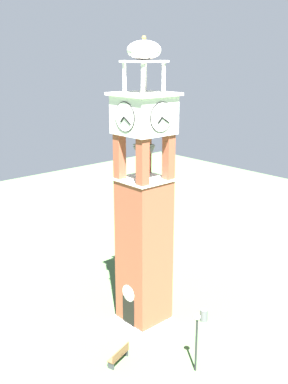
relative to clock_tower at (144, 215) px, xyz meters
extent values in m
plane|color=#476B3D|center=(0.00, 0.00, -7.49)|extent=(80.00, 80.00, 0.00)
cube|color=brown|center=(0.00, 0.00, -2.62)|extent=(2.65, 2.65, 9.74)
cube|color=silver|center=(0.00, 0.00, -7.32)|extent=(2.85, 2.85, 0.35)
cube|color=black|center=(0.00, -1.34, -6.34)|extent=(1.10, 0.04, 2.20)
cylinder|color=silver|center=(0.00, -1.34, -4.94)|extent=(1.10, 0.04, 1.10)
cube|color=brown|center=(-1.04, -1.04, 3.67)|extent=(0.56, 0.56, 2.85)
cube|color=brown|center=(1.04, -1.04, 3.67)|extent=(0.56, 0.56, 2.85)
cube|color=brown|center=(-1.04, 1.05, 3.67)|extent=(0.56, 0.56, 2.85)
cube|color=brown|center=(1.04, 1.05, 3.67)|extent=(0.56, 0.56, 2.85)
cube|color=silver|center=(0.00, 0.00, 2.30)|extent=(2.81, 2.81, 0.12)
cone|color=#4C4C51|center=(0.59, 0.07, 4.19)|extent=(0.43, 0.43, 0.51)
cone|color=#4C4C51|center=(-0.01, 0.60, 4.19)|extent=(0.39, 0.39, 0.39)
cone|color=#4C4C51|center=(-0.60, 0.00, 4.19)|extent=(0.54, 0.54, 0.38)
cone|color=#4C4C51|center=(0.08, -0.59, 4.19)|extent=(0.52, 0.52, 0.44)
cube|color=silver|center=(0.00, 0.00, 6.21)|extent=(2.89, 2.89, 2.23)
cylinder|color=white|center=(0.00, -1.46, 6.21)|extent=(1.70, 0.05, 1.70)
torus|color=black|center=(0.00, -1.46, 6.21)|extent=(1.72, 0.06, 1.72)
cube|color=black|center=(-0.15, -1.52, 6.06)|extent=(0.36, 0.03, 0.36)
cube|color=black|center=(0.29, -1.52, 6.02)|extent=(0.60, 0.03, 0.42)
cylinder|color=white|center=(0.00, 1.47, 6.21)|extent=(1.70, 0.05, 1.70)
torus|color=black|center=(0.00, 1.47, 6.21)|extent=(1.72, 0.06, 1.72)
cube|color=black|center=(-0.15, 1.53, 6.06)|extent=(0.36, 0.03, 0.36)
cube|color=black|center=(0.29, 1.53, 6.02)|extent=(0.60, 0.03, 0.42)
cylinder|color=white|center=(-1.46, 0.00, 6.21)|extent=(0.05, 1.70, 1.70)
torus|color=black|center=(-1.46, 0.00, 6.21)|extent=(0.06, 1.72, 1.72)
cube|color=black|center=(-1.52, -0.15, 6.06)|extent=(0.03, 0.36, 0.36)
cube|color=black|center=(-1.52, 0.29, 6.02)|extent=(0.03, 0.60, 0.42)
cylinder|color=white|center=(1.46, 0.00, 6.21)|extent=(0.05, 1.70, 1.70)
torus|color=black|center=(1.46, 0.00, 6.21)|extent=(0.06, 1.72, 1.72)
cube|color=black|center=(1.52, -0.15, 6.06)|extent=(0.03, 0.36, 0.36)
cube|color=black|center=(1.52, 0.29, 6.02)|extent=(0.03, 0.60, 0.42)
cube|color=silver|center=(0.00, 0.00, 7.40)|extent=(3.25, 3.25, 0.16)
cylinder|color=silver|center=(-0.79, -0.79, 8.32)|extent=(0.22, 0.22, 1.67)
cylinder|color=silver|center=(0.79, -0.79, 8.32)|extent=(0.22, 0.22, 1.67)
cylinder|color=silver|center=(-0.79, 0.80, 8.32)|extent=(0.22, 0.22, 1.67)
cylinder|color=silver|center=(0.79, 0.80, 8.32)|extent=(0.22, 0.22, 1.67)
cube|color=silver|center=(0.00, 0.00, 9.21)|extent=(2.03, 2.03, 0.12)
ellipsoid|color=silver|center=(0.00, 0.00, 9.81)|extent=(1.95, 1.95, 1.09)
sphere|color=#B79338|center=(0.00, 0.00, 10.48)|extent=(0.24, 0.24, 0.24)
cube|color=brown|center=(2.19, -3.97, -7.04)|extent=(0.88, 1.66, 0.06)
cube|color=brown|center=(2.38, -3.91, -6.76)|extent=(0.51, 1.55, 0.44)
cube|color=#2D2D33|center=(2.40, -4.66, -7.28)|extent=(0.40, 0.19, 0.42)
cube|color=#2D2D33|center=(1.99, -3.28, -7.28)|extent=(0.40, 0.19, 0.42)
cylinder|color=black|center=(5.67, -1.20, -5.87)|extent=(0.12, 0.12, 3.24)
sphere|color=silver|center=(5.67, -1.20, -4.07)|extent=(0.36, 0.36, 0.36)
cylinder|color=#4C4C51|center=(2.61, 3.03, -7.09)|extent=(0.52, 0.52, 0.80)
ellipsoid|color=#336638|center=(-3.20, 3.41, -7.04)|extent=(1.09, 1.09, 0.90)
camera|label=1|loc=(20.06, -17.98, 9.52)|focal=42.98mm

